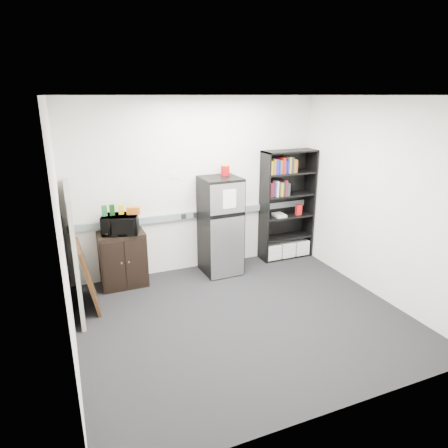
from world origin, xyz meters
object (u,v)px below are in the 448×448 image
at_px(cubicle_partition, 74,250).
at_px(cabinet, 123,260).
at_px(bookshelf, 287,206).
at_px(refrigerator, 221,226).
at_px(microwave, 120,224).

distance_m(cubicle_partition, cabinet, 0.87).
relative_size(bookshelf, cabinet, 2.25).
height_order(bookshelf, cabinet, bookshelf).
distance_m(cabinet, refrigerator, 1.55).
height_order(bookshelf, cubicle_partition, bookshelf).
bearing_deg(bookshelf, cabinet, -178.67).
bearing_deg(cabinet, cubicle_partition, -147.18).
xyz_separation_m(cubicle_partition, refrigerator, (2.16, 0.34, -0.05)).
height_order(cubicle_partition, refrigerator, cubicle_partition).
bearing_deg(cubicle_partition, refrigerator, 8.96).
height_order(bookshelf, refrigerator, bookshelf).
bearing_deg(cubicle_partition, microwave, 31.82).
bearing_deg(microwave, cabinet, 105.75).
relative_size(cubicle_partition, microwave, 3.28).
relative_size(bookshelf, cubicle_partition, 1.14).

